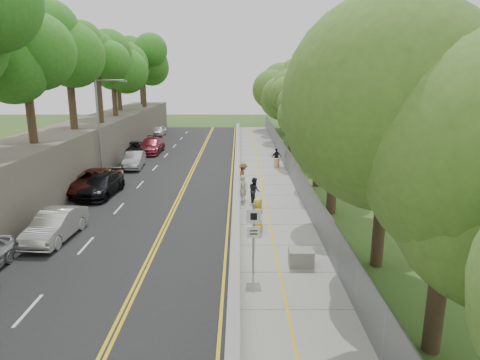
# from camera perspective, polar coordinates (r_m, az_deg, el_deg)

# --- Properties ---
(ground) EXTENTS (140.00, 140.00, 0.00)m
(ground) POSITION_cam_1_polar(r_m,az_deg,el_deg) (21.58, -1.30, -8.80)
(ground) COLOR #33511E
(ground) RESTS_ON ground
(road) EXTENTS (11.20, 66.00, 0.04)m
(road) POSITION_cam_1_polar(r_m,az_deg,el_deg) (36.34, -9.36, 0.57)
(road) COLOR black
(road) RESTS_ON ground
(sidewalk) EXTENTS (4.20, 66.00, 0.05)m
(sidewalk) POSITION_cam_1_polar(r_m,az_deg,el_deg) (35.93, 3.25, 0.59)
(sidewalk) COLOR gray
(sidewalk) RESTS_ON ground
(jersey_barrier) EXTENTS (0.42, 66.00, 0.60)m
(jersey_barrier) POSITION_cam_1_polar(r_m,az_deg,el_deg) (35.80, -0.42, 1.01)
(jersey_barrier) COLOR #C1E92C
(jersey_barrier) RESTS_ON ground
(rock_embankment) EXTENTS (5.00, 66.00, 4.00)m
(rock_embankment) POSITION_cam_1_polar(r_m,az_deg,el_deg) (38.10, -21.62, 3.42)
(rock_embankment) COLOR #595147
(rock_embankment) RESTS_ON ground
(chainlink_fence) EXTENTS (0.04, 66.00, 2.00)m
(chainlink_fence) POSITION_cam_1_polar(r_m,az_deg,el_deg) (35.90, 6.62, 2.10)
(chainlink_fence) COLOR slate
(chainlink_fence) RESTS_ON ground
(trees_embankment) EXTENTS (6.40, 66.00, 13.00)m
(trees_embankment) POSITION_cam_1_polar(r_m,az_deg,el_deg) (37.44, -22.09, 16.32)
(trees_embankment) COLOR #358021
(trees_embankment) RESTS_ON rock_embankment
(trees_fenceside) EXTENTS (7.00, 66.00, 14.00)m
(trees_fenceside) POSITION_cam_1_polar(r_m,az_deg,el_deg) (35.52, 10.75, 11.59)
(trees_fenceside) COLOR #55812C
(trees_fenceside) RESTS_ON ground
(streetlight) EXTENTS (2.52, 0.22, 8.00)m
(streetlight) POSITION_cam_1_polar(r_m,az_deg,el_deg) (35.79, -18.01, 7.38)
(streetlight) COLOR gray
(streetlight) RESTS_ON ground
(signpost) EXTENTS (0.62, 0.09, 3.10)m
(signpost) POSITION_cam_1_polar(r_m,az_deg,el_deg) (18.05, 1.82, -6.77)
(signpost) COLOR gray
(signpost) RESTS_ON sidewalk
(construction_barrel) EXTENTS (0.50, 0.50, 0.82)m
(construction_barrel) POSITION_cam_1_polar(r_m,az_deg,el_deg) (38.94, 4.89, 2.27)
(construction_barrel) COLOR #D15B15
(construction_barrel) RESTS_ON sidewalk
(concrete_block) EXTENTS (1.12, 0.85, 0.73)m
(concrete_block) POSITION_cam_1_polar(r_m,az_deg,el_deg) (19.52, 8.14, -10.18)
(concrete_block) COLOR gray
(concrete_block) RESTS_ON sidewalk
(car_1) EXTENTS (1.92, 4.73, 1.52)m
(car_1) POSITION_cam_1_polar(r_m,az_deg,el_deg) (23.99, -23.41, -5.56)
(car_1) COLOR beige
(car_1) RESTS_ON road
(car_2) EXTENTS (2.77, 5.76, 1.58)m
(car_2) POSITION_cam_1_polar(r_m,az_deg,el_deg) (32.46, -18.88, -0.16)
(car_2) COLOR #511A17
(car_2) RESTS_ON road
(car_3) EXTENTS (2.47, 5.24, 1.48)m
(car_3) POSITION_cam_1_polar(r_m,az_deg,el_deg) (31.42, -18.01, -0.65)
(car_3) COLOR black
(car_3) RESTS_ON road
(car_4) EXTENTS (2.19, 4.61, 1.52)m
(car_4) POSITION_cam_1_polar(r_m,az_deg,el_deg) (33.53, -17.70, 0.32)
(car_4) COLOR tan
(car_4) RESTS_ON road
(car_5) EXTENTS (1.82, 4.46, 1.44)m
(car_5) POSITION_cam_1_polar(r_m,az_deg,el_deg) (39.84, -13.92, 2.61)
(car_5) COLOR #A7A9AE
(car_5) RESTS_ON road
(car_6) EXTENTS (2.65, 4.98, 1.33)m
(car_6) POSITION_cam_1_polar(r_m,az_deg,el_deg) (46.21, -13.97, 4.08)
(car_6) COLOR black
(car_6) RESTS_ON road
(car_7) EXTENTS (2.30, 5.53, 1.60)m
(car_7) POSITION_cam_1_polar(r_m,az_deg,el_deg) (46.87, -11.77, 4.50)
(car_7) COLOR maroon
(car_7) RESTS_ON road
(car_8) EXTENTS (1.75, 4.03, 1.35)m
(car_8) POSITION_cam_1_polar(r_m,az_deg,el_deg) (60.06, -10.77, 6.48)
(car_8) COLOR white
(car_8) RESTS_ON road
(painter_0) EXTENTS (0.62, 0.91, 1.81)m
(painter_0) POSITION_cam_1_polar(r_m,az_deg,el_deg) (23.20, 2.38, -4.63)
(painter_0) COLOR gold
(painter_0) RESTS_ON sidewalk
(painter_1) EXTENTS (0.63, 0.76, 1.77)m
(painter_1) POSITION_cam_1_polar(r_m,az_deg,el_deg) (28.48, 0.50, -1.10)
(painter_1) COLOR silver
(painter_1) RESTS_ON sidewalk
(painter_2) EXTENTS (0.88, 0.99, 1.72)m
(painter_2) POSITION_cam_1_polar(r_m,az_deg,el_deg) (28.09, 1.94, -1.37)
(painter_2) COLOR #212228
(painter_2) RESTS_ON sidewalk
(painter_3) EXTENTS (0.82, 1.28, 1.88)m
(painter_3) POSITION_cam_1_polar(r_m,az_deg,el_deg) (31.75, 0.44, 0.59)
(painter_3) COLOR brown
(painter_3) RESTS_ON sidewalk
(person_far) EXTENTS (1.03, 0.74, 1.62)m
(person_far) POSITION_cam_1_polar(r_m,az_deg,el_deg) (39.64, 4.88, 3.07)
(person_far) COLOR black
(person_far) RESTS_ON sidewalk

